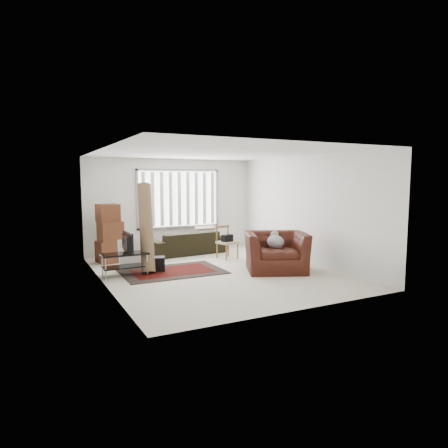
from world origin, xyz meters
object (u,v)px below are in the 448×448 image
object	(u,v)px
side_chair	(227,241)
armchair	(276,249)
moving_boxes	(110,235)
tv_stand	(125,259)
sofa	(187,239)

from	to	relation	value
side_chair	armchair	distance (m)	1.84
side_chair	moving_boxes	bearing A→B (deg)	149.77
tv_stand	side_chair	xyz separation A→B (m)	(2.88, 0.68, 0.12)
tv_stand	sofa	xyz separation A→B (m)	(2.19, 1.80, 0.06)
sofa	armchair	distance (m)	3.11
moving_boxes	side_chair	world-z (taller)	moving_boxes
side_chair	tv_stand	bearing A→B (deg)	-179.09
moving_boxes	side_chair	size ratio (longest dim) A/B	1.71
sofa	side_chair	distance (m)	1.32
moving_boxes	sofa	distance (m)	2.22
sofa	armchair	bearing A→B (deg)	104.57
moving_boxes	armchair	distance (m)	4.24
armchair	sofa	bearing A→B (deg)	133.36
side_chair	armchair	xyz separation A→B (m)	(0.34, -1.81, 0.03)
sofa	side_chair	xyz separation A→B (m)	(0.69, -1.13, 0.06)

